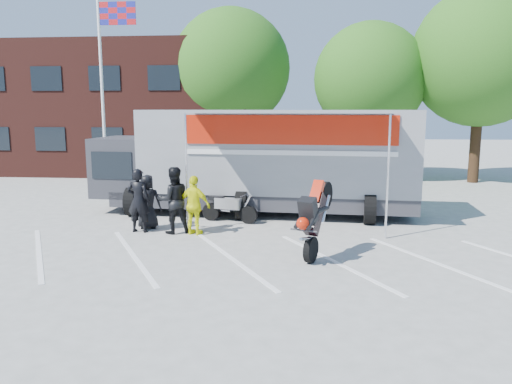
% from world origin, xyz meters
% --- Properties ---
extents(ground, '(100.00, 100.00, 0.00)m').
position_xyz_m(ground, '(0.00, 0.00, 0.00)').
color(ground, '#A8A8A3').
rests_on(ground, ground).
extents(parking_bay_lines, '(18.09, 13.33, 0.01)m').
position_xyz_m(parking_bay_lines, '(0.00, 1.00, 0.01)').
color(parking_bay_lines, white).
rests_on(parking_bay_lines, ground).
extents(office_building, '(18.00, 8.00, 7.00)m').
position_xyz_m(office_building, '(-10.00, 18.00, 3.50)').
color(office_building, '#461C16').
rests_on(office_building, ground).
extents(flagpole, '(1.61, 0.12, 8.00)m').
position_xyz_m(flagpole, '(-6.24, 10.00, 5.05)').
color(flagpole, white).
rests_on(flagpole, ground).
extents(tree_left, '(6.12, 6.12, 8.64)m').
position_xyz_m(tree_left, '(-2.00, 16.00, 5.57)').
color(tree_left, '#382314').
rests_on(tree_left, ground).
extents(tree_mid, '(5.44, 5.44, 7.68)m').
position_xyz_m(tree_mid, '(5.00, 15.00, 4.94)').
color(tree_mid, '#382314').
rests_on(tree_mid, ground).
extents(tree_right, '(6.46, 6.46, 9.12)m').
position_xyz_m(tree_right, '(10.00, 14.50, 5.88)').
color(tree_right, '#382314').
rests_on(tree_right, ground).
extents(transporter_truck, '(11.21, 5.91, 3.47)m').
position_xyz_m(transporter_truck, '(0.50, 6.23, 0.00)').
color(transporter_truck, gray).
rests_on(transporter_truck, ground).
extents(parked_motorcycle, '(1.98, 1.10, 0.98)m').
position_xyz_m(parked_motorcycle, '(-0.42, 4.82, 0.00)').
color(parked_motorcycle, '#B3B4B8').
rests_on(parked_motorcycle, ground).
extents(stunt_bike_rider, '(1.40, 1.89, 2.02)m').
position_xyz_m(stunt_bike_rider, '(2.32, 1.44, 0.00)').
color(stunt_bike_rider, black).
rests_on(stunt_bike_rider, ground).
extents(spectator_leather_a, '(0.86, 0.64, 1.61)m').
position_xyz_m(spectator_leather_a, '(-2.70, 3.76, 0.80)').
color(spectator_leather_a, black).
rests_on(spectator_leather_a, ground).
extents(spectator_leather_b, '(0.71, 0.50, 1.84)m').
position_xyz_m(spectator_leather_b, '(-2.82, 3.31, 0.92)').
color(spectator_leather_b, black).
rests_on(spectator_leather_b, ground).
extents(spectator_leather_c, '(1.13, 1.03, 1.90)m').
position_xyz_m(spectator_leather_c, '(-1.79, 3.29, 0.95)').
color(spectator_leather_c, black).
rests_on(spectator_leather_c, ground).
extents(spectator_hivis, '(1.06, 0.70, 1.67)m').
position_xyz_m(spectator_hivis, '(-1.16, 3.17, 0.84)').
color(spectator_hivis, '#F1F50C').
rests_on(spectator_hivis, ground).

